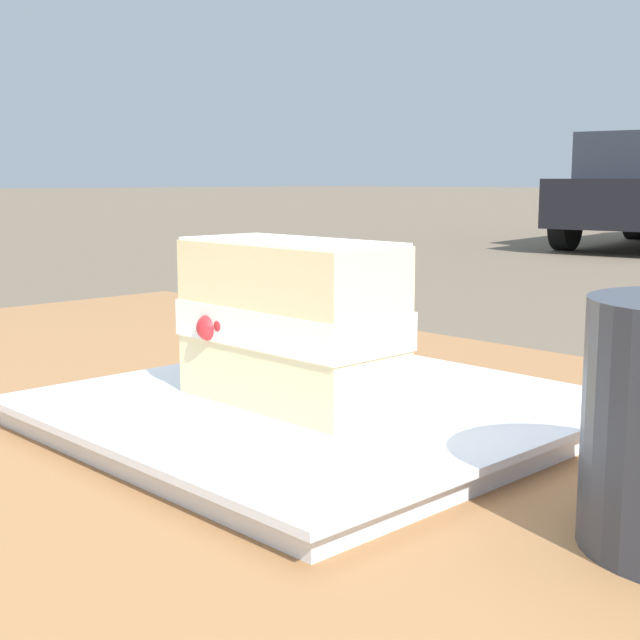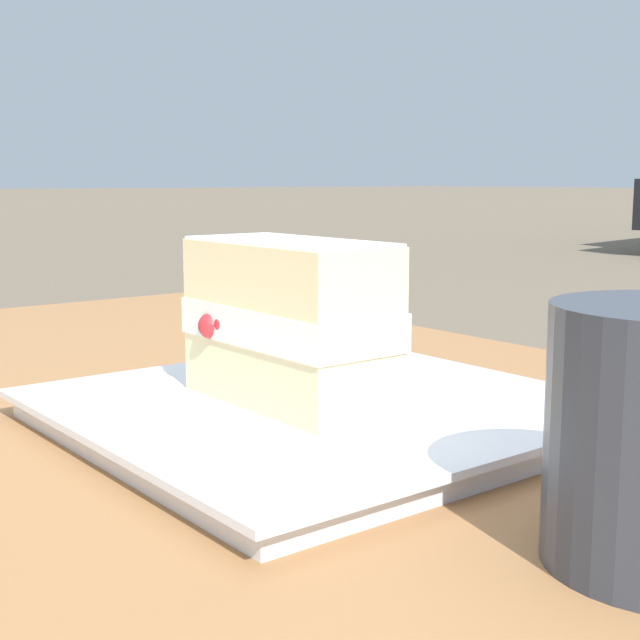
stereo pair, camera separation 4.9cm
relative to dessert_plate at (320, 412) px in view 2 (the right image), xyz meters
name	(u,v)px [view 2 (the right image)]	position (x,y,z in m)	size (l,w,h in m)	color
dessert_plate	(320,412)	(0.00, 0.00, 0.00)	(0.27, 0.27, 0.02)	white
cake_slice	(289,322)	(-0.01, -0.02, 0.05)	(0.13, 0.07, 0.09)	beige
dessert_fork	(269,332)	(-0.25, 0.14, 0.00)	(0.11, 0.15, 0.01)	silver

